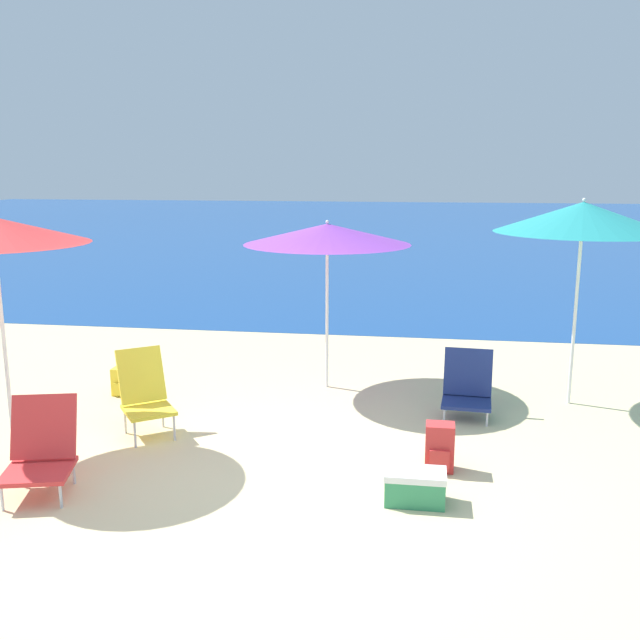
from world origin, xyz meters
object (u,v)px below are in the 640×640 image
beach_chair_yellow (145,392)px  backpack_yellow (127,382)px  backpack_red (440,448)px  beach_chair_red (41,449)px  cooler_box (415,487)px  beach_umbrella_teal (583,217)px  beach_chair_navy (467,387)px  beach_umbrella_purple (327,234)px

beach_chair_yellow → backpack_yellow: (-0.68, 1.09, -0.26)m
backpack_red → beach_chair_yellow: bearing=171.0°
beach_chair_red → cooler_box: (3.00, 0.23, -0.22)m
beach_umbrella_teal → beach_chair_yellow: beach_umbrella_teal is taller
beach_chair_navy → cooler_box: 2.16m
beach_umbrella_teal → beach_umbrella_purple: (-2.74, 0.19, -0.23)m
beach_chair_yellow → beach_chair_red: size_ratio=1.10×
beach_umbrella_purple → backpack_yellow: beach_umbrella_purple is taller
backpack_yellow → beach_chair_red: bearing=-82.1°
beach_umbrella_teal → beach_chair_red: (-4.64, -2.89, -1.70)m
beach_chair_yellow → beach_chair_red: 1.37m
beach_chair_yellow → backpack_yellow: beach_chair_yellow is taller
beach_umbrella_teal → beach_umbrella_purple: bearing=176.1°
beach_umbrella_teal → beach_chair_red: bearing=-148.1°
beach_chair_red → cooler_box: beach_chair_red is taller
cooler_box → backpack_yellow: bearing=146.7°
beach_umbrella_purple → beach_chair_navy: bearing=-25.1°
beach_umbrella_purple → beach_chair_navy: 2.32m
backpack_yellow → beach_chair_navy: bearing=-1.4°
beach_umbrella_teal → beach_chair_yellow: 4.85m
backpack_red → cooler_box: bearing=-106.8°
beach_umbrella_purple → beach_umbrella_teal: bearing=-3.9°
beach_umbrella_purple → backpack_red: size_ratio=4.71×
beach_chair_red → backpack_red: 3.31m
beach_umbrella_teal → cooler_box: beach_umbrella_teal is taller
beach_umbrella_purple → cooler_box: 3.49m
beach_umbrella_teal → backpack_yellow: bearing=-174.6°
beach_chair_red → beach_chair_navy: bearing=19.3°
cooler_box → beach_umbrella_teal: bearing=58.3°
beach_umbrella_purple → beach_chair_navy: size_ratio=2.85×
beach_chair_yellow → beach_chair_red: beach_chair_yellow is taller
beach_umbrella_purple → cooler_box: bearing=-68.8°
beach_umbrella_teal → backpack_yellow: (-4.98, -0.47, -1.90)m
beach_chair_navy → beach_chair_yellow: 3.31m
beach_umbrella_teal → backpack_yellow: size_ratio=7.10×
beach_chair_navy → backpack_red: size_ratio=1.65×
beach_umbrella_teal → cooler_box: bearing=-121.7°
beach_chair_yellow → backpack_red: beach_chair_yellow is taller
backpack_red → cooler_box: backpack_red is taller
beach_chair_red → beach_chair_yellow: bearing=61.2°
backpack_yellow → cooler_box: bearing=-33.3°
backpack_red → cooler_box: (-0.19, -0.65, -0.07)m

